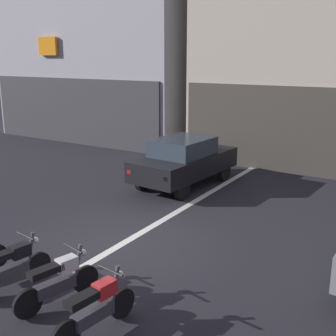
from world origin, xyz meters
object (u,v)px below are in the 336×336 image
(motorcycle_white_row_centre, at_px, (58,280))
(motorcycle_red_row_right_mid, at_px, (96,308))
(car_red_down_street, at_px, (316,133))
(motorcycle_black_row_left_mid, at_px, (12,266))
(car_black_crossing_near, at_px, (185,160))

(motorcycle_white_row_centre, bearing_deg, motorcycle_red_row_right_mid, -14.64)
(motorcycle_white_row_centre, relative_size, motorcycle_red_row_right_mid, 0.99)
(car_red_down_street, bearing_deg, motorcycle_black_row_left_mid, -97.15)
(car_black_crossing_near, bearing_deg, motorcycle_black_row_left_mid, -85.61)
(motorcycle_white_row_centre, bearing_deg, motorcycle_black_row_left_mid, -175.71)
(motorcycle_white_row_centre, xyz_separation_m, motorcycle_red_row_right_mid, (1.11, -0.29, 0.00))
(car_red_down_street, height_order, motorcycle_white_row_centre, car_red_down_street)
(car_black_crossing_near, distance_m, motorcycle_white_row_centre, 7.59)
(motorcycle_red_row_right_mid, bearing_deg, motorcycle_white_row_centre, 165.36)
(motorcycle_black_row_left_mid, height_order, motorcycle_red_row_right_mid, same)
(car_black_crossing_near, distance_m, motorcycle_black_row_left_mid, 7.50)
(car_red_down_street, relative_size, motorcycle_white_row_centre, 2.53)
(car_black_crossing_near, xyz_separation_m, motorcycle_white_row_centre, (1.69, -7.38, -0.43))
(car_red_down_street, relative_size, motorcycle_black_row_left_mid, 2.50)
(car_red_down_street, distance_m, motorcycle_red_row_right_mid, 15.30)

